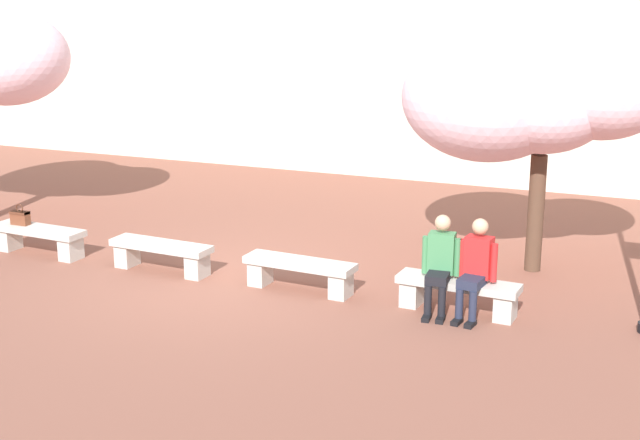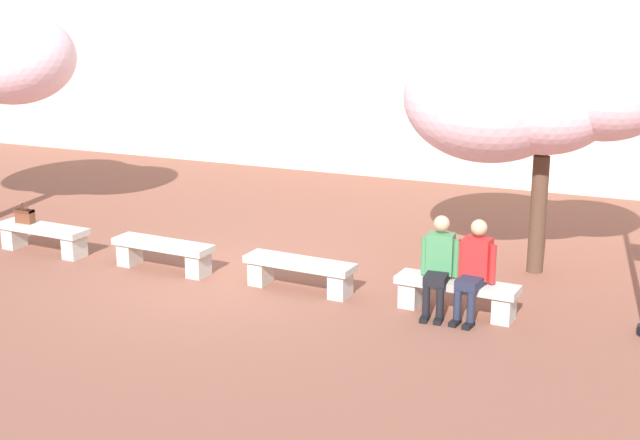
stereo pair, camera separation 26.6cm
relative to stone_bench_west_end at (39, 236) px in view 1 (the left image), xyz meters
The scene contains 9 objects.
ground_plane 3.40m from the stone_bench_west_end, ahead, with size 100.00×100.00×0.00m, color brown.
stone_bench_west_end is the anchor object (origin of this frame).
stone_bench_near_west 2.26m from the stone_bench_west_end, ahead, with size 1.63×0.52×0.45m.
stone_bench_center 4.52m from the stone_bench_west_end, ahead, with size 1.63×0.52×0.45m.
stone_bench_near_east 6.77m from the stone_bench_west_end, ahead, with size 1.63×0.52×0.45m.
person_seated_left 6.55m from the stone_bench_west_end, ahead, with size 0.51×0.70×1.29m.
person_seated_right 7.02m from the stone_bench_west_end, ahead, with size 0.51×0.71×1.29m.
handbag 0.45m from the stone_bench_west_end, behind, with size 0.30×0.15×0.34m.
cherry_tree_main 7.86m from the stone_bench_west_end, 16.78° to the left, with size 3.80×2.60×3.53m.
Camera 1 is at (5.89, -10.86, 4.21)m, focal length 50.00 mm.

